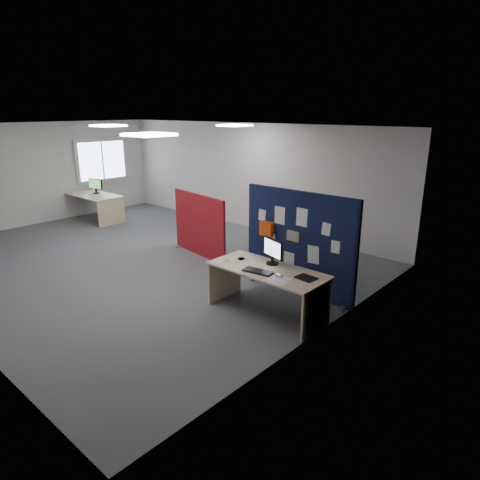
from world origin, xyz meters
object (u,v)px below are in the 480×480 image
Objects in this scene: red_divider at (199,226)px; second_desk at (95,200)px; navy_divider at (298,243)px; main_desk at (269,278)px; office_chair at (271,235)px; monitor_main at (273,250)px; monitor_second at (96,185)px.

red_divider reaches higher than second_desk.
navy_divider is 0.98m from main_desk.
red_divider is (-2.80, 1.17, 0.09)m from main_desk.
navy_divider is 2.70m from red_divider.
office_chair reaches higher than second_desk.
navy_divider is 7.16m from second_desk.
second_desk is 1.59× the size of office_chair.
second_desk is at bearing 168.44° from office_chair.
monitor_main is 7.36m from monitor_second.
office_chair is at bearing 3.59° from second_desk.
monitor_second is at bearing 168.95° from main_desk.
second_desk is at bearing -69.10° from monitor_second.
main_desk is 1.04× the size of red_divider.
main_desk is at bearing -82.73° from navy_divider.
navy_divider is 0.75m from monitor_main.
main_desk is 1.65× the size of office_chair.
navy_divider is at bearing -3.35° from second_desk.
monitor_second is at bearing 167.51° from office_chair.
second_desk is at bearing -171.87° from monitor_main.
office_chair is at bearing 126.73° from main_desk.
red_divider is 4.56m from monitor_second.
monitor_main reaches higher than office_chair.
red_divider is at bearing -20.54° from monitor_second.
navy_divider is at bearing 97.27° from main_desk.
red_divider is at bearing 174.70° from navy_divider.
monitor_second is 6.07m from office_chair.
monitor_main is 0.25× the size of red_divider.
navy_divider reaches higher than red_divider.
monitor_second is at bearing -174.61° from red_divider.
office_chair is (-1.28, 1.71, 0.07)m from main_desk.
office_chair is (-1.16, 0.79, -0.25)m from navy_divider.
main_desk is at bearing -10.45° from second_desk.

